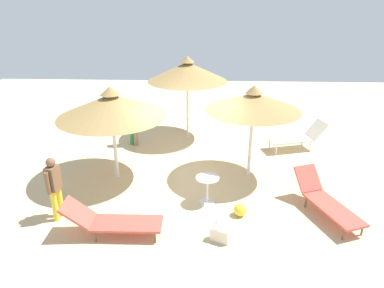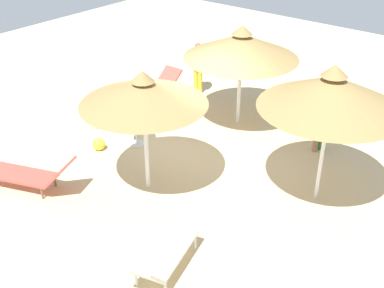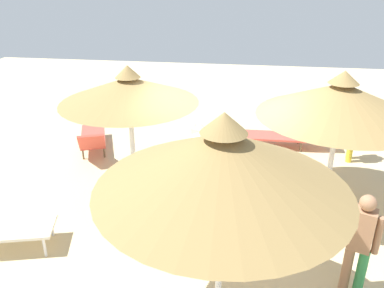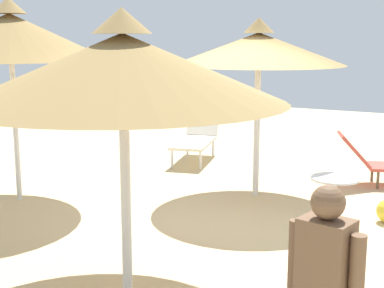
{
  "view_description": "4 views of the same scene",
  "coord_description": "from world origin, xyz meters",
  "px_view_note": "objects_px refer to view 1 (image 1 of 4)",
  "views": [
    {
      "loc": [
        0.43,
        -8.96,
        4.78
      ],
      "look_at": [
        0.03,
        0.16,
        0.92
      ],
      "focal_mm": 33.38,
      "sensor_mm": 36.0,
      "label": 1
    },
    {
      "loc": [
        7.76,
        6.21,
        5.98
      ],
      "look_at": [
        0.69,
        0.52,
        0.78
      ],
      "focal_mm": 45.88,
      "sensor_mm": 36.0,
      "label": 2
    },
    {
      "loc": [
        -0.45,
        6.61,
        4.14
      ],
      "look_at": [
        0.57,
        -0.42,
        0.96
      ],
      "focal_mm": 36.61,
      "sensor_mm": 36.0,
      "label": 3
    },
    {
      "loc": [
        -6.05,
        -2.95,
        2.36
      ],
      "look_at": [
        0.06,
        0.33,
        1.03
      ],
      "focal_mm": 52.66,
      "sensor_mm": 36.0,
      "label": 4
    }
  ],
  "objects_px": {
    "handbag": "(220,235)",
    "lounge_chair_edge": "(111,220)",
    "lounge_chair_front": "(298,137)",
    "person_standing_far_left": "(54,185)",
    "side_table_round": "(207,186)",
    "parasol_umbrella_back": "(111,106)",
    "person_standing_near_left": "(133,120)",
    "beach_ball": "(240,210)",
    "parasol_umbrella_near_right": "(187,71)",
    "parasol_umbrella_center": "(253,102)",
    "lounge_chair_far_right": "(325,200)"
  },
  "relations": [
    {
      "from": "side_table_round",
      "to": "lounge_chair_edge",
      "type": "bearing_deg",
      "value": -146.45
    },
    {
      "from": "parasol_umbrella_back",
      "to": "lounge_chair_far_right",
      "type": "bearing_deg",
      "value": -16.82
    },
    {
      "from": "lounge_chair_front",
      "to": "person_standing_near_left",
      "type": "distance_m",
      "value": 5.5
    },
    {
      "from": "parasol_umbrella_center",
      "to": "parasol_umbrella_near_right",
      "type": "xyz_separation_m",
      "value": [
        -1.89,
        2.95,
        0.18
      ]
    },
    {
      "from": "side_table_round",
      "to": "beach_ball",
      "type": "height_order",
      "value": "side_table_round"
    },
    {
      "from": "parasol_umbrella_near_right",
      "to": "handbag",
      "type": "xyz_separation_m",
      "value": [
        1.0,
        -5.9,
        -2.19
      ]
    },
    {
      "from": "lounge_chair_far_right",
      "to": "person_standing_far_left",
      "type": "height_order",
      "value": "person_standing_far_left"
    },
    {
      "from": "parasol_umbrella_back",
      "to": "beach_ball",
      "type": "relative_size",
      "value": 9.51
    },
    {
      "from": "person_standing_far_left",
      "to": "handbag",
      "type": "xyz_separation_m",
      "value": [
        3.67,
        -0.7,
        -0.69
      ]
    },
    {
      "from": "person_standing_near_left",
      "to": "handbag",
      "type": "xyz_separation_m",
      "value": [
        2.78,
        -5.06,
        -0.73
      ]
    },
    {
      "from": "side_table_round",
      "to": "handbag",
      "type": "bearing_deg",
      "value": -79.63
    },
    {
      "from": "side_table_round",
      "to": "parasol_umbrella_near_right",
      "type": "bearing_deg",
      "value": 99.31
    },
    {
      "from": "handbag",
      "to": "lounge_chair_edge",
      "type": "bearing_deg",
      "value": 176.5
    },
    {
      "from": "parasol_umbrella_near_right",
      "to": "person_standing_far_left",
      "type": "height_order",
      "value": "parasol_umbrella_near_right"
    },
    {
      "from": "parasol_umbrella_near_right",
      "to": "person_standing_far_left",
      "type": "relative_size",
      "value": 1.9
    },
    {
      "from": "person_standing_far_left",
      "to": "handbag",
      "type": "relative_size",
      "value": 3.09
    },
    {
      "from": "person_standing_near_left",
      "to": "side_table_round",
      "type": "xyz_separation_m",
      "value": [
        2.5,
        -3.57,
        -0.42
      ]
    },
    {
      "from": "parasol_umbrella_near_right",
      "to": "lounge_chair_edge",
      "type": "bearing_deg",
      "value": -102.75
    },
    {
      "from": "lounge_chair_edge",
      "to": "parasol_umbrella_near_right",
      "type": "bearing_deg",
      "value": 77.25
    },
    {
      "from": "parasol_umbrella_back",
      "to": "beach_ball",
      "type": "bearing_deg",
      "value": -28.11
    },
    {
      "from": "lounge_chair_edge",
      "to": "handbag",
      "type": "xyz_separation_m",
      "value": [
        2.3,
        -0.14,
        -0.19
      ]
    },
    {
      "from": "side_table_round",
      "to": "beach_ball",
      "type": "relative_size",
      "value": 2.34
    },
    {
      "from": "parasol_umbrella_near_right",
      "to": "handbag",
      "type": "bearing_deg",
      "value": -80.43
    },
    {
      "from": "lounge_chair_far_right",
      "to": "side_table_round",
      "type": "relative_size",
      "value": 2.99
    },
    {
      "from": "parasol_umbrella_center",
      "to": "handbag",
      "type": "distance_m",
      "value": 3.68
    },
    {
      "from": "parasol_umbrella_near_right",
      "to": "handbag",
      "type": "relative_size",
      "value": 5.87
    },
    {
      "from": "parasol_umbrella_back",
      "to": "side_table_round",
      "type": "distance_m",
      "value": 3.25
    },
    {
      "from": "handbag",
      "to": "side_table_round",
      "type": "bearing_deg",
      "value": 100.37
    },
    {
      "from": "lounge_chair_edge",
      "to": "handbag",
      "type": "bearing_deg",
      "value": -3.5
    },
    {
      "from": "person_standing_near_left",
      "to": "beach_ball",
      "type": "xyz_separation_m",
      "value": [
        3.27,
        -4.09,
        -0.75
      ]
    },
    {
      "from": "lounge_chair_front",
      "to": "side_table_round",
      "type": "height_order",
      "value": "lounge_chair_front"
    },
    {
      "from": "beach_ball",
      "to": "parasol_umbrella_near_right",
      "type": "bearing_deg",
      "value": 106.82
    },
    {
      "from": "parasol_umbrella_center",
      "to": "lounge_chair_front",
      "type": "xyz_separation_m",
      "value": [
        1.81,
        1.96,
        -1.73
      ]
    },
    {
      "from": "lounge_chair_far_right",
      "to": "handbag",
      "type": "bearing_deg",
      "value": -155.29
    },
    {
      "from": "person_standing_far_left",
      "to": "lounge_chair_front",
      "type": "bearing_deg",
      "value": 33.47
    },
    {
      "from": "lounge_chair_edge",
      "to": "parasol_umbrella_back",
      "type": "bearing_deg",
      "value": 101.07
    },
    {
      "from": "parasol_umbrella_center",
      "to": "lounge_chair_front",
      "type": "bearing_deg",
      "value": 47.27
    },
    {
      "from": "person_standing_far_left",
      "to": "beach_ball",
      "type": "height_order",
      "value": "person_standing_far_left"
    },
    {
      "from": "parasol_umbrella_near_right",
      "to": "person_standing_near_left",
      "type": "xyz_separation_m",
      "value": [
        -1.78,
        -0.84,
        -1.46
      ]
    },
    {
      "from": "parasol_umbrella_back",
      "to": "lounge_chair_front",
      "type": "height_order",
      "value": "parasol_umbrella_back"
    },
    {
      "from": "lounge_chair_front",
      "to": "person_standing_far_left",
      "type": "xyz_separation_m",
      "value": [
        -6.37,
        -4.21,
        0.41
      ]
    },
    {
      "from": "person_standing_far_left",
      "to": "beach_ball",
      "type": "xyz_separation_m",
      "value": [
        4.17,
        0.27,
        -0.71
      ]
    },
    {
      "from": "lounge_chair_edge",
      "to": "lounge_chair_front",
      "type": "height_order",
      "value": "lounge_chair_front"
    },
    {
      "from": "handbag",
      "to": "beach_ball",
      "type": "bearing_deg",
      "value": 62.87
    },
    {
      "from": "parasol_umbrella_center",
      "to": "person_standing_far_left",
      "type": "distance_m",
      "value": 5.26
    },
    {
      "from": "parasol_umbrella_center",
      "to": "person_standing_near_left",
      "type": "relative_size",
      "value": 1.65
    },
    {
      "from": "lounge_chair_far_right",
      "to": "handbag",
      "type": "height_order",
      "value": "lounge_chair_far_right"
    },
    {
      "from": "lounge_chair_far_right",
      "to": "lounge_chair_front",
      "type": "relative_size",
      "value": 1.09
    },
    {
      "from": "person_standing_near_left",
      "to": "parasol_umbrella_back",
      "type": "bearing_deg",
      "value": -90.69
    },
    {
      "from": "lounge_chair_edge",
      "to": "beach_ball",
      "type": "height_order",
      "value": "lounge_chair_edge"
    }
  ]
}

